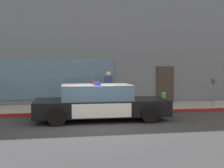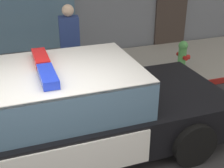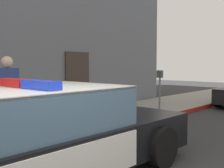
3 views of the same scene
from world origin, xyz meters
TOP-DOWN VIEW (x-y plane):
  - sidewalk at (0.00, 3.39)m, footprint 48.00×2.67m
  - curb_red_paint at (0.00, 2.04)m, footprint 28.80×0.04m
  - police_cruiser at (0.26, 0.90)m, footprint 5.13×2.13m
  - fire_hydrant at (3.57, 2.76)m, footprint 0.34×0.39m
  - pedestrian_on_sidewalk at (0.91, 2.92)m, footprint 0.43×0.31m

SIDE VIEW (x-z plane):
  - sidewalk at x=0.00m, z-range 0.00..0.15m
  - curb_red_paint at x=0.00m, z-range 0.01..0.14m
  - fire_hydrant at x=3.57m, z-range 0.14..0.86m
  - police_cruiser at x=0.26m, z-range -0.07..1.43m
  - pedestrian_on_sidewalk at x=0.91m, z-range 0.16..1.87m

